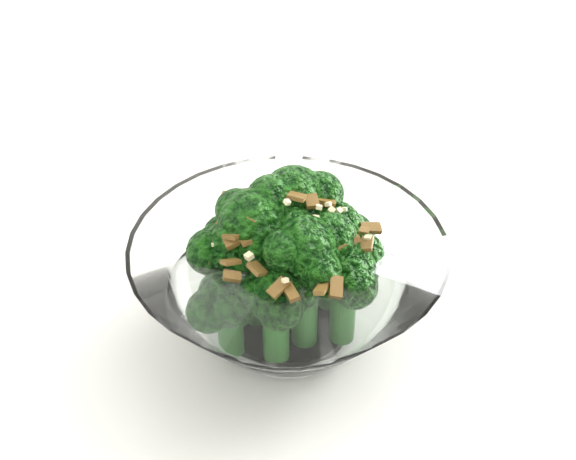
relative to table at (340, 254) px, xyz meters
name	(u,v)px	position (x,y,z in m)	size (l,w,h in m)	color
table	(340,254)	(0.00, 0.00, 0.00)	(1.42, 1.22, 0.75)	white
broccoli_dish	(287,277)	(-0.11, -0.12, 0.11)	(0.19, 0.19, 0.11)	white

